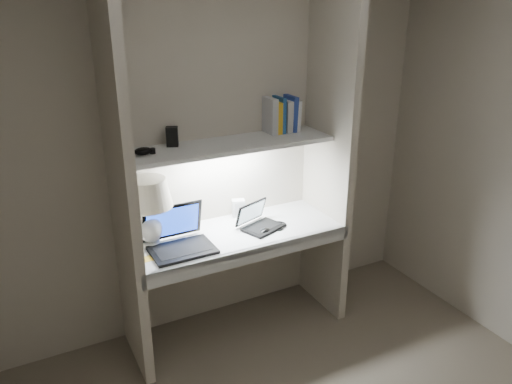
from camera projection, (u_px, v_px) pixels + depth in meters
back_wall at (218, 153)px, 3.42m from camera, size 3.20×0.01×2.50m
alcove_panel_left at (121, 182)px, 2.88m from camera, size 0.06×0.55×2.50m
alcove_panel_right at (329, 149)px, 3.51m from camera, size 0.06×0.55×2.50m
desk at (236, 234)px, 3.38m from camera, size 1.40×0.55×0.04m
desk_apron at (254, 255)px, 3.17m from camera, size 1.46×0.03×0.10m
shelf at (229, 145)px, 3.24m from camera, size 1.40×0.36×0.03m
strip_light at (229, 149)px, 3.24m from camera, size 0.60×0.04×0.02m
table_lamp at (148, 201)px, 3.09m from camera, size 0.31×0.31×0.45m
laptop_main at (179, 239)px, 3.14m from camera, size 0.40×0.34×0.26m
laptop_netbook at (259, 222)px, 3.42m from camera, size 0.33×0.31×0.17m
speaker at (238, 208)px, 3.59m from camera, size 0.10×0.09×0.13m
mouse at (265, 231)px, 3.35m from camera, size 0.10×0.08×0.03m
cable_coil at (279, 225)px, 3.45m from camera, size 0.12×0.12×0.01m
sticky_note at (148, 259)px, 3.02m from camera, size 0.08×0.08×0.00m
book_row at (281, 115)px, 3.47m from camera, size 0.23×0.16×0.25m
shelf_box at (172, 137)px, 3.14m from camera, size 0.09×0.08×0.13m
shelf_gadget at (143, 151)px, 2.98m from camera, size 0.11×0.08×0.05m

